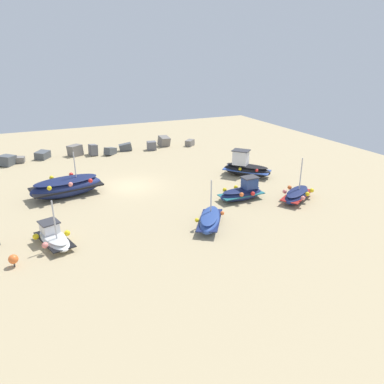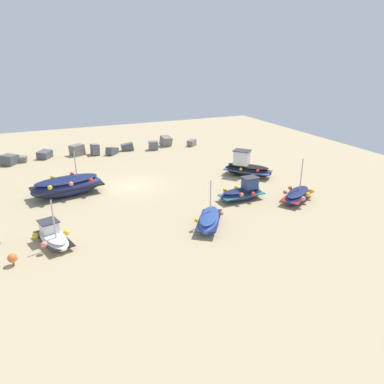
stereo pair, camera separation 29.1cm
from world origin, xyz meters
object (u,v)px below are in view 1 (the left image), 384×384
(fishing_boat_0, at_px, (297,195))
(fishing_boat_3, at_px, (53,237))
(fishing_boat_4, at_px, (246,168))
(fishing_boat_1, at_px, (67,187))
(fishing_boat_2, at_px, (210,220))
(mooring_buoy_0, at_px, (13,259))
(fishing_boat_5, at_px, (242,192))

(fishing_boat_0, distance_m, fishing_boat_3, 16.39)
(fishing_boat_3, bearing_deg, fishing_boat_4, -85.48)
(fishing_boat_1, relative_size, fishing_boat_4, 1.36)
(fishing_boat_2, relative_size, fishing_boat_3, 1.04)
(fishing_boat_3, bearing_deg, fishing_boat_1, -28.11)
(mooring_buoy_0, bearing_deg, fishing_boat_4, 22.61)
(fishing_boat_5, bearing_deg, fishing_boat_3, -175.92)
(mooring_buoy_0, bearing_deg, fishing_boat_5, 11.24)
(fishing_boat_5, xyz_separation_m, mooring_buoy_0, (-14.95, -2.97, -0.13))
(fishing_boat_3, distance_m, fishing_boat_4, 17.13)
(fishing_boat_0, distance_m, fishing_boat_1, 16.67)
(fishing_boat_3, xyz_separation_m, mooring_buoy_0, (-2.01, -1.58, -0.00))
(fishing_boat_0, bearing_deg, fishing_boat_3, -32.45)
(fishing_boat_3, bearing_deg, fishing_boat_2, -116.02)
(fishing_boat_0, relative_size, fishing_boat_1, 0.65)
(fishing_boat_4, bearing_deg, fishing_boat_0, 141.71)
(fishing_boat_0, relative_size, fishing_boat_4, 0.89)
(fishing_boat_2, height_order, fishing_boat_3, fishing_boat_2)
(fishing_boat_2, height_order, fishing_boat_5, fishing_boat_2)
(fishing_boat_0, xyz_separation_m, fishing_boat_2, (-7.58, -1.22, 0.02))
(fishing_boat_3, xyz_separation_m, fishing_boat_5, (12.94, 1.39, 0.13))
(fishing_boat_0, bearing_deg, fishing_boat_2, -21.99)
(fishing_boat_0, height_order, fishing_boat_2, fishing_boat_0)
(fishing_boat_1, bearing_deg, mooring_buoy_0, 57.83)
(fishing_boat_4, xyz_separation_m, fishing_boat_5, (-3.12, -4.55, -0.18))
(fishing_boat_0, bearing_deg, fishing_boat_4, -118.19)
(fishing_boat_4, bearing_deg, fishing_boat_2, 94.83)
(fishing_boat_1, height_order, fishing_boat_4, fishing_boat_1)
(fishing_boat_1, bearing_deg, fishing_boat_2, 118.91)
(fishing_boat_1, relative_size, fishing_boat_2, 1.56)
(fishing_boat_1, bearing_deg, fishing_boat_0, 142.46)
(fishing_boat_2, bearing_deg, mooring_buoy_0, -56.30)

